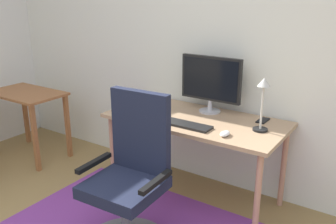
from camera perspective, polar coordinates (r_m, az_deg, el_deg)
wall_back at (r=3.18m, az=9.16°, el=10.99°), size 6.00×0.10×2.60m
desk at (r=2.99m, az=4.26°, el=-2.18°), size 1.42×0.69×0.72m
monitor at (r=3.06m, az=6.59°, el=4.81°), size 0.53×0.18×0.47m
keyboard at (r=2.80m, az=2.53°, el=-1.90°), size 0.43×0.13×0.02m
computer_mouse at (r=2.63m, az=8.75°, el=-3.31°), size 0.06×0.10×0.03m
coffee_cup at (r=3.18m, az=-0.96°, el=1.48°), size 0.09×0.09×0.11m
cell_phone at (r=2.98m, az=14.39°, el=-1.26°), size 0.07×0.14×0.01m
desk_lamp at (r=2.70m, az=14.39°, el=2.37°), size 0.11×0.11×0.39m
office_chair at (r=2.54m, az=-5.92°, el=-12.14°), size 0.59×0.59×1.07m
side_table at (r=4.08m, az=-20.83°, el=1.22°), size 0.78×0.48×0.70m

